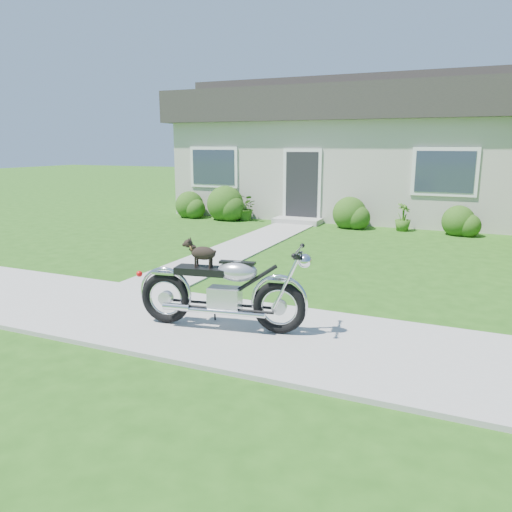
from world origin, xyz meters
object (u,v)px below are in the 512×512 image
Objects in this scene: potted_plant_right at (403,217)px; potted_plant_left at (246,208)px; house at (373,149)px; motorcycle_with_dog at (224,290)px.

potted_plant_left is at bearing 180.00° from potted_plant_right.
motorcycle_with_dog is (0.54, -12.09, -1.62)m from house.
potted_plant_right is at bearing 73.90° from motorcycle_with_dog.
motorcycle_with_dog reaches higher than potted_plant_right.
house reaches higher than potted_plant_right.
potted_plant_right is at bearing -65.65° from house.
house is 16.61× the size of potted_plant_right.
potted_plant_left is (-3.14, -3.44, -1.75)m from house.
potted_plant_right is 0.34× the size of motorcycle_with_dog.
potted_plant_left is at bearing -132.38° from house.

